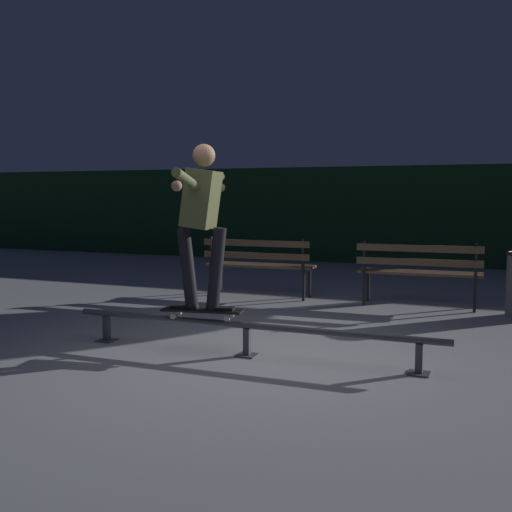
% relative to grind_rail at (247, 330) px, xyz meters
% --- Properties ---
extents(ground_plane, '(90.00, 90.00, 0.00)m').
position_rel_grind_rail_xyz_m(ground_plane, '(0.00, -0.01, -0.24)').
color(ground_plane, '#99999E').
extents(hedge_backdrop, '(24.00, 1.20, 2.10)m').
position_rel_grind_rail_xyz_m(hedge_backdrop, '(0.00, 8.50, 0.80)').
color(hedge_backdrop, '#193D1E').
rests_on(hedge_backdrop, ground).
extents(grind_rail, '(3.66, 0.18, 0.32)m').
position_rel_grind_rail_xyz_m(grind_rail, '(0.00, 0.00, 0.00)').
color(grind_rail, '#47474C').
rests_on(grind_rail, ground).
extents(skateboard, '(0.80, 0.32, 0.09)m').
position_rel_grind_rail_xyz_m(skateboard, '(-0.46, 0.00, 0.15)').
color(skateboard, black).
rests_on(skateboard, grind_rail).
extents(skateboarder, '(0.63, 1.39, 1.56)m').
position_rel_grind_rail_xyz_m(skateboarder, '(-0.46, 0.00, 1.08)').
color(skateboarder, black).
rests_on(skateboarder, skateboard).
extents(park_bench_leftmost, '(1.61, 0.46, 0.88)m').
position_rel_grind_rail_xyz_m(park_bench_leftmost, '(-1.10, 3.07, 0.29)').
color(park_bench_leftmost, black).
rests_on(park_bench_leftmost, ground).
extents(park_bench_left_center, '(1.61, 0.46, 0.88)m').
position_rel_grind_rail_xyz_m(park_bench_left_center, '(1.17, 3.07, 0.29)').
color(park_bench_left_center, black).
rests_on(park_bench_left_center, ground).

